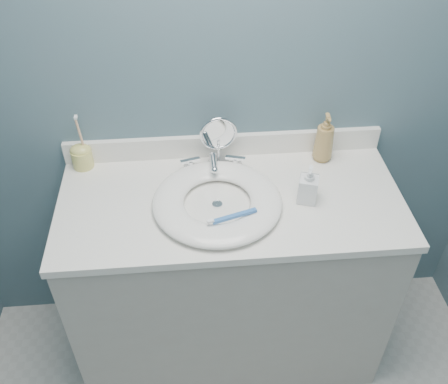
{
  "coord_description": "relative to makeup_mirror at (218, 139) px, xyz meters",
  "views": [
    {
      "loc": [
        -0.14,
        -0.33,
        2.05
      ],
      "look_at": [
        -0.03,
        0.94,
        0.94
      ],
      "focal_mm": 40.0,
      "sensor_mm": 36.0,
      "label": 1
    }
  ],
  "objects": [
    {
      "name": "vanity_cabinet",
      "position": [
        0.03,
        -0.21,
        -0.57
      ],
      "size": [
        1.2,
        0.55,
        0.85
      ],
      "primitive_type": "cube",
      "color": "#B6B1A6",
      "rests_on": "ground"
    },
    {
      "name": "toothbrush_lying",
      "position": [
        0.02,
        -0.35,
        -0.07
      ],
      "size": [
        0.17,
        0.07,
        0.02
      ],
      "rotation": [
        0.0,
        0.0,
        0.31
      ],
      "color": "#336BB6",
      "rests_on": "basin"
    },
    {
      "name": "countertop",
      "position": [
        0.03,
        -0.21,
        -0.13
      ],
      "size": [
        1.22,
        0.57,
        0.03
      ],
      "primitive_type": "cube",
      "color": "white",
      "rests_on": "vanity_cabinet"
    },
    {
      "name": "soap_bottle_clear",
      "position": [
        0.29,
        -0.24,
        -0.04
      ],
      "size": [
        0.08,
        0.08,
        0.14
      ],
      "primitive_type": "imported",
      "rotation": [
        0.0,
        0.0,
        -0.31
      ],
      "color": "silver",
      "rests_on": "countertop"
    },
    {
      "name": "drain",
      "position": [
        -0.02,
        -0.24,
        -0.11
      ],
      "size": [
        0.04,
        0.04,
        0.01
      ],
      "primitive_type": "cylinder",
      "color": "silver",
      "rests_on": "countertop"
    },
    {
      "name": "backsplash",
      "position": [
        0.03,
        0.05,
        -0.07
      ],
      "size": [
        1.22,
        0.02,
        0.09
      ],
      "primitive_type": "cube",
      "color": "white",
      "rests_on": "countertop"
    },
    {
      "name": "soap_bottle_amber",
      "position": [
        0.4,
        -0.01,
        -0.01
      ],
      "size": [
        0.08,
        0.08,
        0.2
      ],
      "primitive_type": "imported",
      "rotation": [
        0.0,
        0.0,
        -0.05
      ],
      "color": "#A4834A",
      "rests_on": "countertop"
    },
    {
      "name": "makeup_mirror",
      "position": [
        0.0,
        0.0,
        0.0
      ],
      "size": [
        0.14,
        0.08,
        0.21
      ],
      "rotation": [
        0.0,
        0.0,
        0.1
      ],
      "color": "silver",
      "rests_on": "countertop"
    },
    {
      "name": "basin",
      "position": [
        -0.02,
        -0.24,
        -0.09
      ],
      "size": [
        0.45,
        0.45,
        0.04
      ],
      "primitive_type": null,
      "color": "white",
      "rests_on": "countertop"
    },
    {
      "name": "faucet",
      "position": [
        -0.02,
        -0.04,
        -0.09
      ],
      "size": [
        0.25,
        0.13,
        0.07
      ],
      "color": "silver",
      "rests_on": "countertop"
    },
    {
      "name": "back_wall",
      "position": [
        0.03,
        0.07,
        0.21
      ],
      "size": [
        2.2,
        0.02,
        2.4
      ],
      "primitive_type": "cube",
      "color": "slate",
      "rests_on": "ground"
    },
    {
      "name": "toothbrush_holder",
      "position": [
        -0.51,
        0.03,
        -0.06
      ],
      "size": [
        0.08,
        0.08,
        0.23
      ],
      "rotation": [
        0.0,
        0.0,
        -0.32
      ],
      "color": "#D2CB69",
      "rests_on": "countertop"
    }
  ]
}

